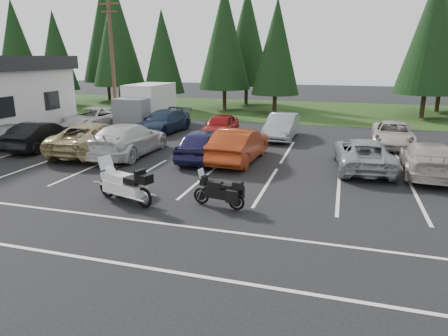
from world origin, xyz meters
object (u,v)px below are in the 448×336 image
Objects in this scene: car_far_0 at (93,119)px; cargo_trailer at (129,185)px; box_truck at (144,105)px; car_near_6 at (363,154)px; car_near_4 at (203,144)px; utility_pole at (112,59)px; car_far_1 at (163,122)px; car_near_5 at (239,145)px; car_far_4 at (393,134)px; car_near_3 at (129,139)px; car_near_0 at (15,134)px; touring_motorcycle at (124,181)px; car_near_2 at (95,138)px; car_far_2 at (220,126)px; car_far_3 at (282,126)px; car_near_1 at (41,135)px; car_near_7 at (428,159)px; adventure_motorcycle at (218,189)px.

car_far_0 reaches higher than cargo_trailer.
cargo_trailer is (6.59, -13.93, -1.10)m from box_truck.
car_near_4 is at bearing -2.26° from car_near_6.
utility_pole reaches higher than car_far_1.
car_near_5 is 1.02× the size of car_far_4.
car_far_1 is (-0.96, 6.16, -0.08)m from car_near_3.
car_near_0 is 12.39m from touring_motorcycle.
cargo_trailer is (-10.03, -11.51, -0.32)m from car_far_4.
cargo_trailer is at bearing 128.67° from car_near_2.
box_truck is 3.68× the size of cargo_trailer.
car_far_3 is (3.75, 0.60, 0.04)m from car_far_2.
car_near_0 is 0.80× the size of car_near_5.
car_near_1 is 5.27m from car_near_3.
car_near_2 reaches higher than car_near_4.
car_near_6 is 10.20m from cargo_trailer.
car_near_2 is 7.58m from car_near_5.
car_far_3 is (12.83, 0.66, 0.00)m from car_far_0.
car_near_1 is 9.16m from car_near_4.
car_near_2 is 1.18× the size of car_near_5.
utility_pole is 9.00m from car_near_1.
car_near_0 is 21.16m from car_near_7.
car_near_6 is at bearing -33.67° from car_far_2.
box_truck reaches higher than car_near_1.
car_near_0 reaches higher than cargo_trailer.
car_far_4 reaches higher than cargo_trailer.
car_far_2 is at bearing -37.65° from car_near_6.
car_far_1 reaches higher than car_near_7.
car_near_3 is (7.31, -0.22, 0.15)m from car_near_0.
car_near_7 is 0.97× the size of car_far_1.
box_truck is 10.58m from car_far_3.
car_near_3 is 1.25× the size of car_near_4.
car_far_1 is (4.60, -1.88, -3.97)m from utility_pole.
car_far_0 is at bearing -44.60° from car_near_3.
car_near_4 is 1.59× the size of touring_motorcycle.
car_near_1 is 13.71m from car_far_3.
box_truck is at bearing 50.92° from car_far_0.
car_far_2 is (9.08, 0.06, -0.04)m from car_far_0.
touring_motorcycle is (-3.48, -12.62, 0.02)m from car_far_3.
car_far_3 reaches higher than car_far_4.
car_far_2 is (3.05, 5.87, -0.10)m from car_near_3.
box_truck is 9.27m from car_near_3.
car_far_1 is at bearing -128.31° from car_near_1.
car_near_0 is 18.59m from car_near_6.
car_near_7 is 5.76m from car_far_4.
car_near_3 is at bearing -178.42° from car_near_0.
car_far_3 is at bearing -118.05° from car_near_4.
box_truck is at bearing 174.94° from car_far_4.
car_near_2 is 1.20× the size of car_far_4.
car_far_1 is at bearing -42.39° from box_truck.
car_far_2 is 12.04m from adventure_motorcycle.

